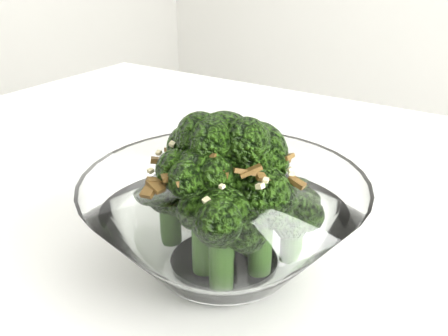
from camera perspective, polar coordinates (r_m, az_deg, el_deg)
The scene contains 2 objects.
table at distance 0.62m, azimuth 4.31°, elevation -7.91°, with size 1.27×0.90×0.75m.
broccoli_dish at distance 0.42m, azimuth 0.10°, elevation -5.16°, with size 0.24×0.24×0.15m.
Camera 1 is at (0.40, -0.51, 1.02)m, focal length 40.00 mm.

